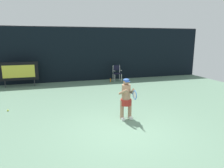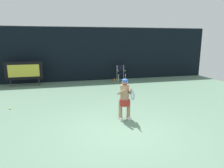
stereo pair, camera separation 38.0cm
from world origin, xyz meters
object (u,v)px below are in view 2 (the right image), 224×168
(scoreboard, at_px, (24,71))
(tennis_player, at_px, (125,97))
(tennis_ball_loose, at_px, (10,109))
(water_bottle, at_px, (114,80))
(umpire_chair, at_px, (121,72))
(tennis_racket, at_px, (132,95))

(scoreboard, height_order, tennis_player, scoreboard)
(tennis_player, distance_m, tennis_ball_loose, 4.81)
(water_bottle, height_order, tennis_ball_loose, water_bottle)
(scoreboard, bearing_deg, umpire_chair, 0.07)
(tennis_racket, relative_size, tennis_ball_loose, 8.85)
(umpire_chair, height_order, water_bottle, umpire_chair)
(tennis_player, height_order, tennis_ball_loose, tennis_player)
(scoreboard, height_order, tennis_ball_loose, scoreboard)
(water_bottle, xyz_separation_m, tennis_racket, (-1.23, -7.04, 0.90))
(umpire_chair, height_order, tennis_ball_loose, umpire_chair)
(water_bottle, xyz_separation_m, tennis_player, (-1.33, -6.54, 0.69))
(tennis_player, xyz_separation_m, tennis_racket, (0.10, -0.50, 0.21))
(tennis_player, distance_m, tennis_racket, 0.55)
(umpire_chair, bearing_deg, tennis_ball_loose, -142.78)
(umpire_chair, bearing_deg, tennis_racket, -103.60)
(tennis_racket, xyz_separation_m, tennis_ball_loose, (-4.35, 2.61, -0.99))
(scoreboard, relative_size, tennis_player, 1.48)
(scoreboard, xyz_separation_m, tennis_player, (4.34, -6.74, -0.14))
(umpire_chair, bearing_deg, water_bottle, -157.91)
(scoreboard, bearing_deg, tennis_ball_loose, -88.89)
(scoreboard, relative_size, tennis_ball_loose, 32.35)
(umpire_chair, bearing_deg, scoreboard, -179.93)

